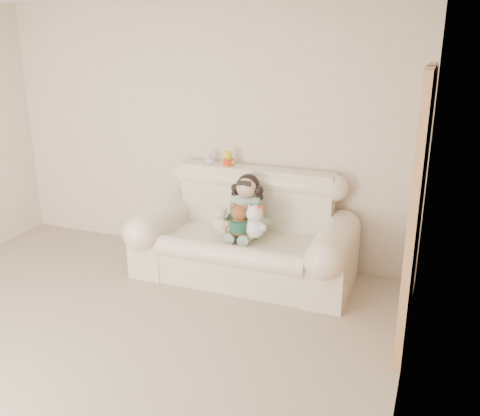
# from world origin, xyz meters

# --- Properties ---
(floor) EXTENTS (5.00, 5.00, 0.00)m
(floor) POSITION_xyz_m (0.00, 0.00, 0.00)
(floor) COLOR gray
(floor) RESTS_ON ground
(wall_back) EXTENTS (4.50, 0.00, 4.50)m
(wall_back) POSITION_xyz_m (0.00, 2.50, 1.30)
(wall_back) COLOR beige
(wall_back) RESTS_ON ground
(wall_right) EXTENTS (0.00, 5.00, 5.00)m
(wall_right) POSITION_xyz_m (2.25, 0.00, 1.30)
(wall_right) COLOR beige
(wall_right) RESTS_ON ground
(sofa) EXTENTS (2.10, 0.95, 1.03)m
(sofa) POSITION_xyz_m (0.65, 2.00, 0.52)
(sofa) COLOR #FFF6CD
(sofa) RESTS_ON floor
(door_panel) EXTENTS (0.06, 0.90, 2.10)m
(door_panel) POSITION_xyz_m (2.22, 1.40, 1.05)
(door_panel) COLOR tan
(door_panel) RESTS_ON floor
(seated_child) EXTENTS (0.39, 0.46, 0.61)m
(seated_child) POSITION_xyz_m (0.65, 2.08, 0.73)
(seated_child) COLOR #307047
(seated_child) RESTS_ON sofa
(brown_teddy) EXTENTS (0.28, 0.25, 0.37)m
(brown_teddy) POSITION_xyz_m (0.68, 1.83, 0.68)
(brown_teddy) COLOR brown
(brown_teddy) RESTS_ON sofa
(white_cat) EXTENTS (0.27, 0.23, 0.38)m
(white_cat) POSITION_xyz_m (0.82, 1.85, 0.69)
(white_cat) COLOR white
(white_cat) RESTS_ON sofa
(cream_teddy) EXTENTS (0.24, 0.20, 0.31)m
(cream_teddy) POSITION_xyz_m (0.47, 1.86, 0.66)
(cream_teddy) COLOR beige
(cream_teddy) RESTS_ON sofa
(yellow_mini_bear) EXTENTS (0.15, 0.12, 0.21)m
(yellow_mini_bear) POSITION_xyz_m (0.36, 2.33, 1.11)
(yellow_mini_bear) COLOR yellow
(yellow_mini_bear) RESTS_ON sofa
(grey_mini_plush) EXTENTS (0.11, 0.09, 0.16)m
(grey_mini_plush) POSITION_xyz_m (0.14, 2.35, 1.09)
(grey_mini_plush) COLOR silver
(grey_mini_plush) RESTS_ON sofa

